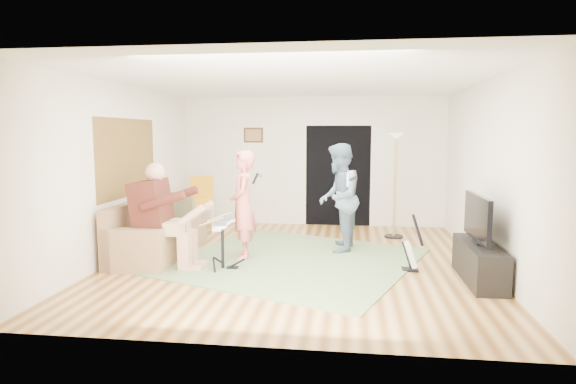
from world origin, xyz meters
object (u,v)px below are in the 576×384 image
object	(u,v)px
sofa	(154,237)
television	(477,217)
singer	(243,205)
dining_chair	(203,213)
torchiere_lamp	(396,166)
guitar_spare	(411,255)
guitarist	(339,198)
tv_cabinet	(479,262)
drum_kit	(223,248)

from	to	relation	value
sofa	television	size ratio (longest dim) A/B	1.90
singer	dining_chair	distance (m)	2.27
sofa	torchiere_lamp	size ratio (longest dim) A/B	1.12
sofa	guitar_spare	bearing A→B (deg)	-5.70
dining_chair	torchiere_lamp	bearing A→B (deg)	-16.41
guitarist	torchiere_lamp	size ratio (longest dim) A/B	0.91
dining_chair	sofa	bearing A→B (deg)	-113.90
guitar_spare	tv_cabinet	xyz separation A→B (m)	(0.83, -0.37, 0.02)
sofa	television	xyz separation A→B (m)	(4.75, -0.77, 0.56)
guitarist	guitar_spare	distance (m)	1.61
drum_kit	guitar_spare	bearing A→B (deg)	5.44
drum_kit	television	size ratio (longest dim) A/B	0.62
singer	torchiere_lamp	bearing A→B (deg)	114.54
torchiere_lamp	television	world-z (taller)	torchiere_lamp
drum_kit	singer	world-z (taller)	singer
guitarist	dining_chair	distance (m)	2.97
guitar_spare	television	bearing A→B (deg)	-25.54
torchiere_lamp	guitarist	bearing A→B (deg)	-130.42
guitar_spare	torchiere_lamp	bearing A→B (deg)	90.99
guitar_spare	dining_chair	world-z (taller)	dining_chair
drum_kit	guitarist	world-z (taller)	guitarist
torchiere_lamp	tv_cabinet	bearing A→B (deg)	-71.46
torchiere_lamp	guitar_spare	bearing A→B (deg)	-89.01
singer	torchiere_lamp	xyz separation A→B (m)	(2.47, 1.86, 0.50)
dining_chair	tv_cabinet	xyz separation A→B (m)	(4.56, -2.59, -0.14)
drum_kit	tv_cabinet	bearing A→B (deg)	-1.96
torchiere_lamp	television	bearing A→B (deg)	-72.45
guitar_spare	dining_chair	bearing A→B (deg)	149.22
sofa	torchiere_lamp	bearing A→B (deg)	24.94
torchiere_lamp	dining_chair	size ratio (longest dim) A/B	1.78
guitar_spare	television	distance (m)	1.06
drum_kit	singer	bearing A→B (deg)	75.17
sofa	singer	size ratio (longest dim) A/B	1.29
guitarist	dining_chair	size ratio (longest dim) A/B	1.62
dining_chair	television	xyz separation A→B (m)	(4.51, -2.59, 0.46)
singer	guitarist	distance (m)	1.60
torchiere_lamp	dining_chair	world-z (taller)	torchiere_lamp
sofa	singer	distance (m)	1.56
television	sofa	bearing A→B (deg)	170.79
drum_kit	television	distance (m)	3.49
torchiere_lamp	tv_cabinet	xyz separation A→B (m)	(0.87, -2.60, -1.09)
torchiere_lamp	singer	bearing A→B (deg)	-142.99
television	guitar_spare	bearing A→B (deg)	154.46
sofa	television	distance (m)	4.84
dining_chair	tv_cabinet	world-z (taller)	dining_chair
guitar_spare	sofa	bearing A→B (deg)	174.30
drum_kit	guitar_spare	size ratio (longest dim) A/B	0.86
guitar_spare	television	size ratio (longest dim) A/B	0.71
guitar_spare	torchiere_lamp	world-z (taller)	torchiere_lamp
guitarist	tv_cabinet	bearing A→B (deg)	57.96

